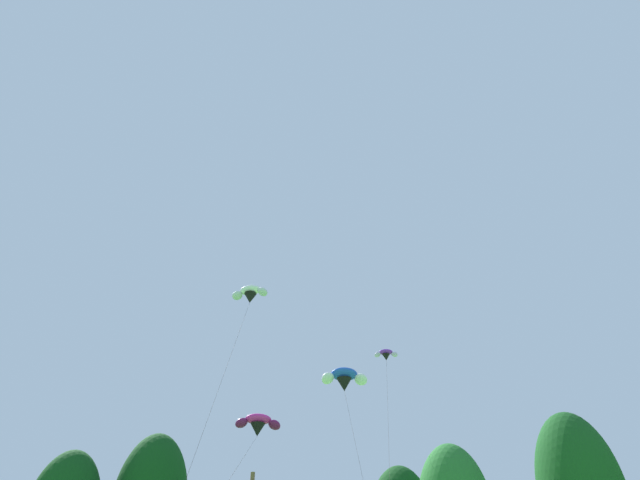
# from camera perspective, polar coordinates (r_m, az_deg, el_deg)

# --- Properties ---
(parafoil_kite_high_white) EXTENTS (3.19, 16.73, 21.94)m
(parafoil_kite_high_white) POSITION_cam_1_polar(r_m,az_deg,el_deg) (42.72, -7.50, -5.78)
(parafoil_kite_high_white) COLOR white
(parafoil_kite_mid_purple) EXTENTS (2.46, 21.86, 21.62)m
(parafoil_kite_mid_purple) POSITION_cam_1_polar(r_m,az_deg,el_deg) (53.38, 7.09, -12.12)
(parafoil_kite_mid_purple) COLOR purple
(parafoil_kite_far_magenta) EXTENTS (3.66, 21.83, 13.24)m
(parafoil_kite_far_magenta) POSITION_cam_1_polar(r_m,az_deg,el_deg) (43.68, -6.67, -19.04)
(parafoil_kite_far_magenta) COLOR #D12893
(parafoil_kite_low_blue_white) EXTENTS (4.55, 14.58, 16.87)m
(parafoil_kite_low_blue_white) POSITION_cam_1_polar(r_m,az_deg,el_deg) (44.38, 2.62, -14.66)
(parafoil_kite_low_blue_white) COLOR blue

